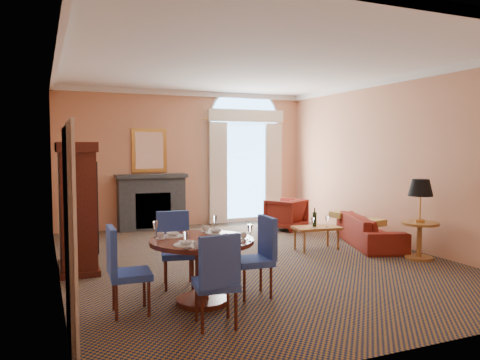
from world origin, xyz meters
name	(u,v)px	position (x,y,z in m)	size (l,w,h in m)	color
ground	(252,259)	(0.00, 0.00, 0.00)	(7.50, 7.50, 0.00)	#101832
room_envelope	(235,111)	(-0.03, 0.67, 2.51)	(6.04, 7.52, 3.45)	tan
armoire	(77,209)	(-2.72, 0.38, 0.94)	(0.56, 0.99, 1.95)	#3D150E
dining_table	(202,256)	(-1.46, -1.77, 0.58)	(1.24, 1.24, 0.98)	#3D150E
dining_chair_north	(176,243)	(-1.55, -0.90, 0.57)	(0.53, 0.53, 1.00)	#2846A0
dining_chair_south	(218,275)	(-1.57, -2.60, 0.57)	(0.50, 0.51, 1.00)	#2846A0
dining_chair_east	(260,251)	(-0.69, -1.76, 0.57)	(0.48, 0.48, 1.00)	#2846A0
dining_chair_west	(122,265)	(-2.41, -1.79, 0.57)	(0.47, 0.47, 1.00)	#2846A0
sofa	(370,230)	(2.55, 0.15, 0.29)	(1.97, 0.77, 0.57)	maroon
armchair	(286,214)	(1.91, 2.32, 0.35)	(0.75, 0.78, 0.71)	maroon
coffee_table	(317,228)	(1.40, 0.21, 0.40)	(0.89, 0.56, 0.77)	#9C632E
side_table	(420,209)	(2.60, -1.06, 0.85)	(0.62, 0.62, 1.32)	#9C632E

